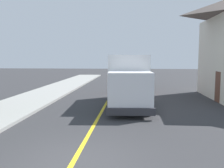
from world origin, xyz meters
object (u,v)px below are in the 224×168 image
at_px(box_truck, 128,78).
at_px(parked_car_far, 135,74).
at_px(parked_car_near, 132,83).
at_px(parked_car_mid, 138,78).

distance_m(box_truck, parked_car_far, 18.77).
distance_m(box_truck, parked_car_near, 6.39).
height_order(box_truck, parked_car_far, box_truck).
distance_m(parked_car_mid, parked_car_far, 6.60).
bearing_deg(box_truck, parked_car_far, 87.85).
relative_size(parked_car_mid, parked_car_far, 1.00).
xyz_separation_m(parked_car_near, parked_car_far, (0.46, 12.43, 0.00)).
height_order(box_truck, parked_car_near, box_truck).
relative_size(parked_car_near, parked_car_far, 1.01).
bearing_deg(box_truck, parked_car_mid, 85.71).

